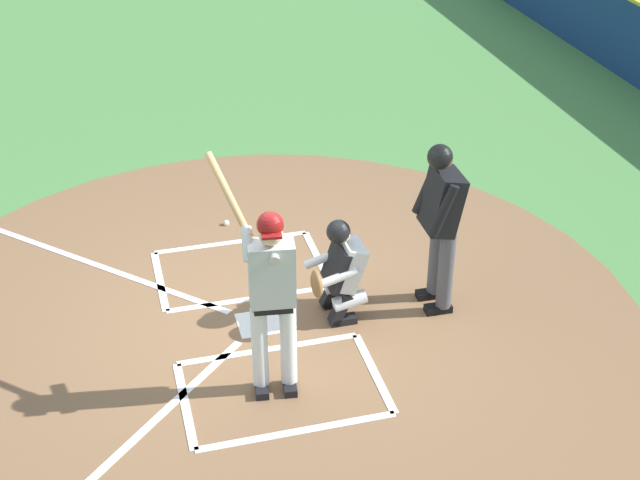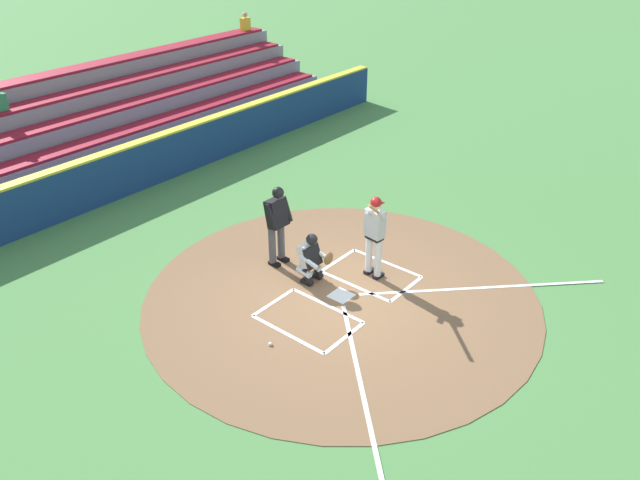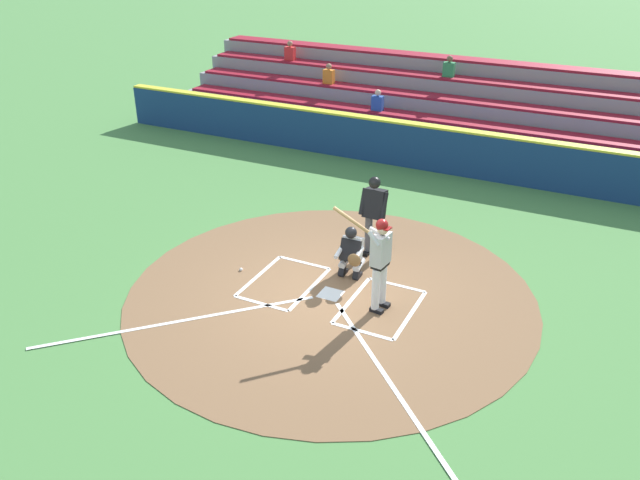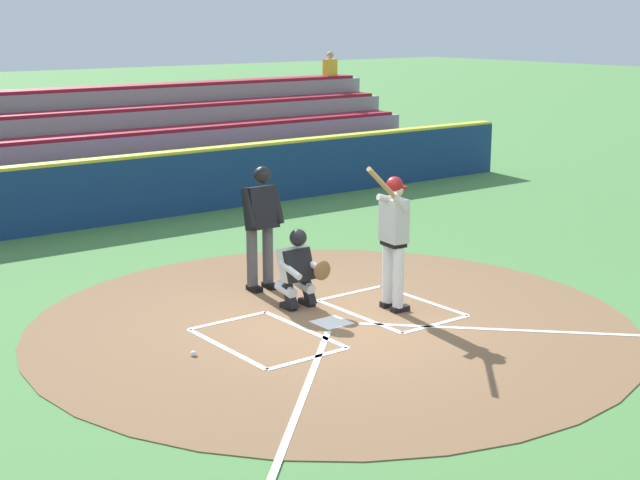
# 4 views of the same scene
# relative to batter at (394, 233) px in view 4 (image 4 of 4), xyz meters

# --- Properties ---
(ground_plane) EXTENTS (120.00, 120.00, 0.00)m
(ground_plane) POSITION_rel_batter_xyz_m (1.01, -0.07, -1.10)
(ground_plane) COLOR #4C8442
(dirt_circle) EXTENTS (8.00, 8.00, 0.01)m
(dirt_circle) POSITION_rel_batter_xyz_m (1.01, -0.07, -1.09)
(dirt_circle) COLOR brown
(dirt_circle) RESTS_ON ground
(home_plate_and_chalk) EXTENTS (7.93, 4.91, 0.01)m
(home_plate_and_chalk) POSITION_rel_batter_xyz_m (1.01, 0.81, -1.08)
(home_plate_and_chalk) COLOR white
(home_plate_and_chalk) RESTS_ON dirt_circle
(batter) EXTENTS (1.00, 0.62, 2.13)m
(batter) POSITION_rel_batter_xyz_m (0.00, 0.00, 0.00)
(batter) COLOR white
(batter) RESTS_ON ground
(catcher) EXTENTS (0.59, 0.60, 1.13)m
(catcher) POSITION_rel_batter_xyz_m (0.95, -0.90, -0.51)
(catcher) COLOR black
(catcher) RESTS_ON ground
(plate_umpire) EXTENTS (0.59, 0.42, 1.86)m
(plate_umpire) POSITION_rel_batter_xyz_m (0.88, -1.92, -0.02)
(plate_umpire) COLOR #4C4C51
(plate_umpire) RESTS_ON ground
(baseball) EXTENTS (0.07, 0.07, 0.07)m
(baseball) POSITION_rel_batter_xyz_m (3.10, -0.08, -1.06)
(baseball) COLOR white
(baseball) RESTS_ON ground
(backstop_wall) EXTENTS (22.00, 0.36, 1.31)m
(backstop_wall) POSITION_rel_batter_xyz_m (1.01, -7.57, -0.45)
(backstop_wall) COLOR navy
(backstop_wall) RESTS_ON ground
(bleacher_stand) EXTENTS (20.00, 4.25, 3.00)m
(bleacher_stand) POSITION_rel_batter_xyz_m (1.02, -10.83, -0.25)
(bleacher_stand) COLOR gray
(bleacher_stand) RESTS_ON ground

